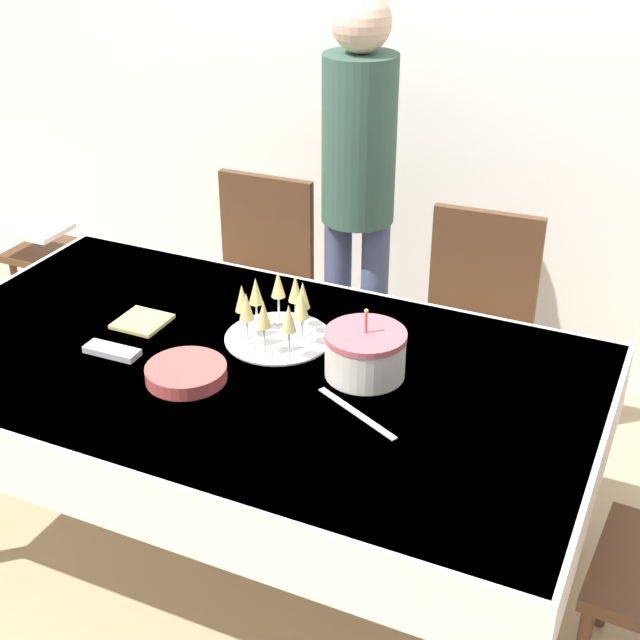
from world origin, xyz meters
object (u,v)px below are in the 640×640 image
object	(u,v)px
dining_chair_far_left	(256,286)
person_standing	(358,171)
birthday_cake	(365,354)
high_chair	(48,268)
dining_chair_far_right	(473,331)
plate_stack_main	(186,373)
champagne_tray	(276,313)

from	to	relation	value
dining_chair_far_left	person_standing	distance (m)	0.63
birthday_cake	high_chair	distance (m)	1.86
person_standing	dining_chair_far_left	bearing A→B (deg)	-154.32
dining_chair_far_right	person_standing	size ratio (longest dim) A/B	0.57
dining_chair_far_right	high_chair	bearing A→B (deg)	-174.68
birthday_cake	person_standing	size ratio (longest dim) A/B	0.14
dining_chair_far_left	birthday_cake	world-z (taller)	birthday_cake
dining_chair_far_right	plate_stack_main	xyz separation A→B (m)	(-0.55, -1.05, 0.27)
dining_chair_far_left	birthday_cake	xyz separation A→B (m)	(0.80, -0.81, 0.32)
dining_chair_far_right	plate_stack_main	distance (m)	1.21
birthday_cake	person_standing	distance (m)	1.09
champagne_tray	dining_chair_far_right	bearing A→B (deg)	60.33
champagne_tray	person_standing	size ratio (longest dim) A/B	0.20
dining_chair_far_left	champagne_tray	distance (m)	0.95
dining_chair_far_left	person_standing	world-z (taller)	person_standing
dining_chair_far_left	high_chair	world-z (taller)	dining_chair_far_left
dining_chair_far_right	high_chair	size ratio (longest dim) A/B	1.32
dining_chair_far_right	plate_stack_main	size ratio (longest dim) A/B	4.10
champagne_tray	plate_stack_main	size ratio (longest dim) A/B	1.43
dining_chair_far_left	birthday_cake	distance (m)	1.18
dining_chair_far_right	person_standing	world-z (taller)	person_standing
plate_stack_main	high_chair	xyz separation A→B (m)	(-1.27, 0.88, -0.30)
champagne_tray	person_standing	xyz separation A→B (m)	(-0.12, 0.92, 0.14)
birthday_cake	dining_chair_far_right	bearing A→B (deg)	82.67
dining_chair_far_right	high_chair	xyz separation A→B (m)	(-1.82, -0.17, -0.03)
dining_chair_far_right	dining_chair_far_left	bearing A→B (deg)	179.99
dining_chair_far_left	champagne_tray	size ratio (longest dim) A/B	2.87
birthday_cake	champagne_tray	size ratio (longest dim) A/B	0.71
dining_chair_far_left	person_standing	bearing A→B (deg)	25.68
champagne_tray	person_standing	world-z (taller)	person_standing
plate_stack_main	person_standing	xyz separation A→B (m)	(0.01, 1.22, 0.21)
birthday_cake	high_chair	xyz separation A→B (m)	(-1.71, 0.64, -0.35)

